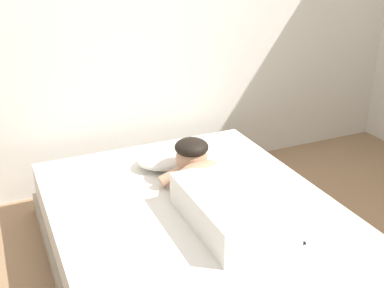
{
  "coord_description": "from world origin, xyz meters",
  "views": [
    {
      "loc": [
        -1.05,
        -1.8,
        1.7
      ],
      "look_at": [
        -0.03,
        0.47,
        0.61
      ],
      "focal_mm": 44.3,
      "sensor_mm": 36.0,
      "label": 1
    }
  ],
  "objects_px": {
    "person_lying": "(219,192)",
    "cell_phone": "(292,238)",
    "coffee_cup": "(208,172)",
    "bed": "(197,237)",
    "pillow": "(176,157)"
  },
  "relations": [
    {
      "from": "person_lying",
      "to": "cell_phone",
      "type": "relative_size",
      "value": 6.57
    },
    {
      "from": "person_lying",
      "to": "coffee_cup",
      "type": "height_order",
      "value": "person_lying"
    },
    {
      "from": "coffee_cup",
      "to": "cell_phone",
      "type": "bearing_deg",
      "value": -82.43
    },
    {
      "from": "bed",
      "to": "person_lying",
      "type": "bearing_deg",
      "value": -25.56
    },
    {
      "from": "pillow",
      "to": "cell_phone",
      "type": "height_order",
      "value": "pillow"
    },
    {
      "from": "cell_phone",
      "to": "bed",
      "type": "bearing_deg",
      "value": 125.76
    },
    {
      "from": "bed",
      "to": "coffee_cup",
      "type": "xyz_separation_m",
      "value": [
        0.21,
        0.3,
        0.22
      ]
    },
    {
      "from": "pillow",
      "to": "bed",
      "type": "bearing_deg",
      "value": -101.2
    },
    {
      "from": "pillow",
      "to": "person_lying",
      "type": "distance_m",
      "value": 0.6
    },
    {
      "from": "person_lying",
      "to": "cell_phone",
      "type": "height_order",
      "value": "person_lying"
    },
    {
      "from": "person_lying",
      "to": "coffee_cup",
      "type": "relative_size",
      "value": 7.36
    },
    {
      "from": "person_lying",
      "to": "pillow",
      "type": "bearing_deg",
      "value": 89.8
    },
    {
      "from": "bed",
      "to": "cell_phone",
      "type": "xyz_separation_m",
      "value": [
        0.31,
        -0.43,
        0.18
      ]
    },
    {
      "from": "pillow",
      "to": "coffee_cup",
      "type": "height_order",
      "value": "pillow"
    },
    {
      "from": "coffee_cup",
      "to": "person_lying",
      "type": "bearing_deg",
      "value": -106.78
    }
  ]
}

